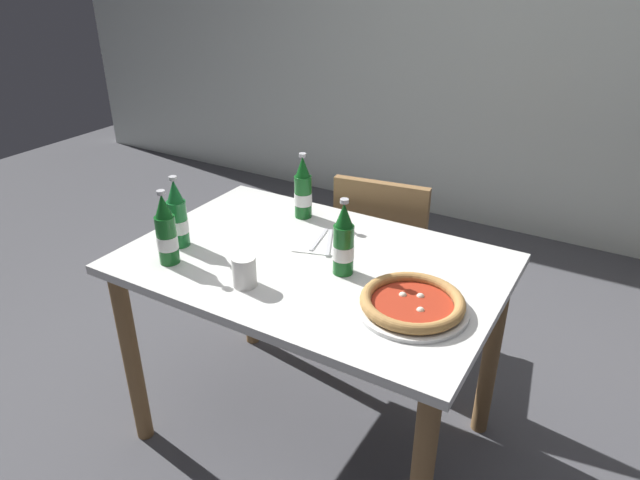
# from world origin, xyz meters

# --- Properties ---
(ground_plane) EXTENTS (8.00, 8.00, 0.00)m
(ground_plane) POSITION_xyz_m (0.00, 0.00, 0.00)
(ground_plane) COLOR #4C4C51
(back_wall_tiled) EXTENTS (7.00, 0.10, 2.60)m
(back_wall_tiled) POSITION_xyz_m (0.00, 2.20, 1.30)
(back_wall_tiled) COLOR silver
(back_wall_tiled) RESTS_ON ground_plane
(dining_table_main) EXTENTS (1.20, 0.80, 0.75)m
(dining_table_main) POSITION_xyz_m (0.00, 0.00, 0.64)
(dining_table_main) COLOR silver
(dining_table_main) RESTS_ON ground_plane
(chair_behind_table) EXTENTS (0.45, 0.45, 0.85)m
(chair_behind_table) POSITION_xyz_m (-0.01, 0.61, 0.48)
(chair_behind_table) COLOR olive
(chair_behind_table) RESTS_ON ground_plane
(pizza_margherita_near) EXTENTS (0.32, 0.32, 0.04)m
(pizza_margherita_near) POSITION_xyz_m (0.39, -0.10, 0.77)
(pizza_margherita_near) COLOR white
(pizza_margherita_near) RESTS_ON dining_table_main
(beer_bottle_left) EXTENTS (0.07, 0.07, 0.25)m
(beer_bottle_left) POSITION_xyz_m (-0.44, -0.14, 0.85)
(beer_bottle_left) COLOR #196B2D
(beer_bottle_left) RESTS_ON dining_table_main
(beer_bottle_center) EXTENTS (0.07, 0.07, 0.25)m
(beer_bottle_center) POSITION_xyz_m (-0.20, 0.27, 0.85)
(beer_bottle_center) COLOR #14591E
(beer_bottle_center) RESTS_ON dining_table_main
(beer_bottle_right) EXTENTS (0.07, 0.07, 0.25)m
(beer_bottle_right) POSITION_xyz_m (-0.38, -0.24, 0.85)
(beer_bottle_right) COLOR #14591E
(beer_bottle_right) RESTS_ON dining_table_main
(beer_bottle_extra) EXTENTS (0.07, 0.07, 0.25)m
(beer_bottle_extra) POSITION_xyz_m (0.12, -0.02, 0.85)
(beer_bottle_extra) COLOR #14591E
(beer_bottle_extra) RESTS_ON dining_table_main
(napkin_with_cutlery) EXTENTS (0.23, 0.23, 0.01)m
(napkin_with_cutlery) POSITION_xyz_m (-0.03, 0.12, 0.75)
(napkin_with_cutlery) COLOR white
(napkin_with_cutlery) RESTS_ON dining_table_main
(paper_cup) EXTENTS (0.07, 0.07, 0.09)m
(paper_cup) POSITION_xyz_m (-0.09, -0.23, 0.80)
(paper_cup) COLOR white
(paper_cup) RESTS_ON dining_table_main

